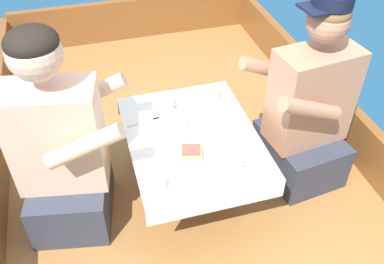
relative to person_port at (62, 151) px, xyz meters
name	(u,v)px	position (x,y,z in m)	size (l,w,h in m)	color
ground_plane	(194,230)	(0.61, -0.05, -0.75)	(60.00, 60.00, 0.00)	navy
boat_deck	(194,213)	(0.61, -0.05, -0.59)	(2.04, 3.78, 0.31)	#9E6B38
gunwale_starboard	(361,142)	(1.60, -0.05, -0.29)	(0.06, 3.78, 0.29)	brown
bow_coaming	(132,19)	(0.61, 1.81, -0.27)	(1.92, 0.06, 0.33)	brown
cockpit_table	(192,142)	(0.61, -0.02, -0.08)	(0.62, 0.80, 0.40)	#B2B2B7
person_port	(62,151)	(0.00, 0.00, 0.00)	(0.57, 0.52, 1.05)	#333847
person_starboard	(307,112)	(1.22, -0.03, -0.02)	(0.56, 0.49, 1.05)	#333847
plate_sandwich	(191,157)	(0.56, -0.17, -0.03)	(0.20, 0.20, 0.01)	white
plate_bread	(228,143)	(0.76, -0.12, -0.03)	(0.16, 0.16, 0.01)	white
sandwich	(191,153)	(0.56, -0.17, 0.00)	(0.12, 0.11, 0.05)	tan
bowl_port_near	(209,93)	(0.78, 0.27, -0.01)	(0.12, 0.12, 0.04)	white
bowl_starboard_near	(173,124)	(0.54, 0.07, -0.01)	(0.13, 0.13, 0.04)	white
coffee_cup_port	(167,104)	(0.54, 0.22, 0.00)	(0.10, 0.07, 0.07)	white
coffee_cup_starboard	(237,164)	(0.74, -0.29, 0.00)	(0.09, 0.06, 0.06)	white
tin_can	(158,184)	(0.38, -0.31, -0.01)	(0.07, 0.07, 0.05)	silver
utensil_knife_port	(230,124)	(0.82, 0.01, -0.03)	(0.08, 0.16, 0.00)	silver
utensil_spoon_starboard	(160,148)	(0.44, -0.07, -0.03)	(0.05, 0.17, 0.01)	silver
utensil_fork_port	(147,121)	(0.42, 0.15, -0.03)	(0.17, 0.04, 0.00)	silver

